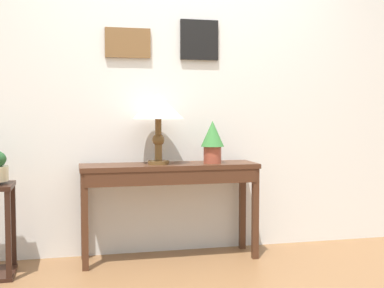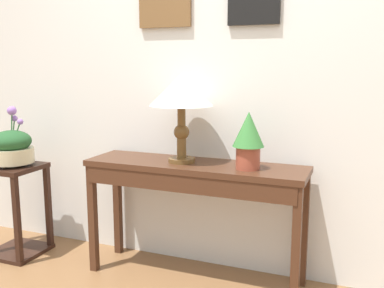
% 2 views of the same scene
% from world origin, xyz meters
% --- Properties ---
extents(back_wall_with_art, '(9.00, 0.13, 2.80)m').
position_xyz_m(back_wall_with_art, '(-0.00, 1.42, 1.40)').
color(back_wall_with_art, silver).
rests_on(back_wall_with_art, ground).
extents(console_table, '(1.31, 0.36, 0.72)m').
position_xyz_m(console_table, '(-0.13, 1.13, 0.62)').
color(console_table, '#472819').
rests_on(console_table, ground).
extents(table_lamp, '(0.38, 0.38, 0.52)m').
position_xyz_m(table_lamp, '(-0.21, 1.15, 1.12)').
color(table_lamp, brown).
rests_on(table_lamp, console_table).
extents(potted_plant_on_console, '(0.17, 0.17, 0.32)m').
position_xyz_m(potted_plant_on_console, '(0.19, 1.13, 0.90)').
color(potted_plant_on_console, '#9E4733').
rests_on(potted_plant_on_console, console_table).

